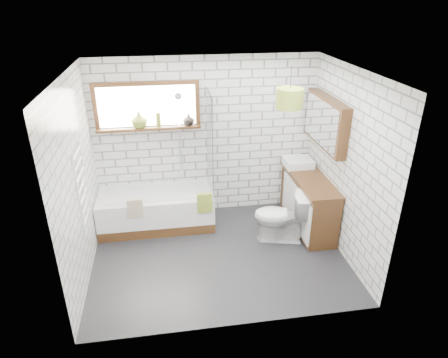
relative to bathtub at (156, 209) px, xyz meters
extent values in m
cube|color=black|center=(0.83, -0.92, -0.28)|extent=(3.40, 2.60, 0.01)
cube|color=white|center=(0.83, -0.92, 2.23)|extent=(3.40, 2.60, 0.01)
cube|color=white|center=(0.83, 0.38, 0.97)|extent=(3.40, 0.01, 2.50)
cube|color=white|center=(0.83, -2.23, 0.97)|extent=(3.40, 0.01, 2.50)
cube|color=white|center=(-0.87, -0.92, 0.97)|extent=(0.01, 2.60, 2.50)
cube|color=white|center=(2.54, -0.92, 0.97)|extent=(0.01, 2.60, 2.50)
cube|color=#392010|center=(-0.02, 0.34, 1.52)|extent=(1.52, 0.16, 0.68)
cube|color=white|center=(-0.83, -0.92, 0.92)|extent=(0.06, 0.52, 1.00)
cube|color=#392010|center=(2.45, -0.32, 1.37)|extent=(0.16, 1.20, 0.70)
cylinder|color=silver|center=(0.43, 0.34, 1.07)|extent=(0.02, 0.02, 1.30)
cube|color=white|center=(0.00, 0.00, 0.00)|extent=(1.72, 0.76, 0.56)
cube|color=white|center=(0.84, 0.00, 1.03)|extent=(0.02, 0.72, 1.50)
cube|color=olive|center=(0.71, -0.38, 0.26)|extent=(0.22, 0.06, 0.30)
cube|color=tan|center=(-0.28, -0.38, 0.26)|extent=(0.21, 0.05, 0.28)
cube|color=#392010|center=(2.30, -0.35, 0.13)|extent=(0.46, 1.44, 0.82)
cube|color=white|center=(2.24, 0.06, 0.61)|extent=(0.43, 0.37, 0.12)
cylinder|color=silver|center=(2.40, 0.06, 0.68)|extent=(0.04, 0.04, 0.17)
imported|color=white|center=(1.77, -0.68, 0.11)|extent=(0.60, 0.83, 0.77)
imported|color=olive|center=(-0.15, 0.31, 1.32)|extent=(0.26, 0.26, 0.24)
imported|color=black|center=(0.57, 0.31, 1.29)|extent=(0.19, 0.19, 0.17)
cylinder|color=olive|center=(0.13, 0.31, 1.31)|extent=(0.08, 0.08, 0.21)
cylinder|color=olive|center=(1.78, -0.67, 1.82)|extent=(0.34, 0.34, 0.25)
camera|label=1|loc=(0.19, -5.43, 3.07)|focal=32.00mm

